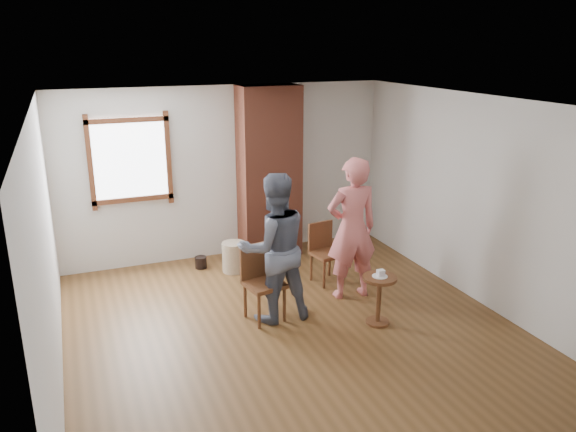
# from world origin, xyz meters

# --- Properties ---
(ground) EXTENTS (5.50, 5.50, 0.00)m
(ground) POSITION_xyz_m (0.00, 0.00, 0.00)
(ground) COLOR brown
(ground) RESTS_ON ground
(room_shell) EXTENTS (5.04, 5.52, 2.62)m
(room_shell) POSITION_xyz_m (-0.06, 0.61, 1.81)
(room_shell) COLOR silver
(room_shell) RESTS_ON ground
(brick_chimney) EXTENTS (0.90, 0.50, 2.60)m
(brick_chimney) POSITION_xyz_m (0.60, 2.50, 1.30)
(brick_chimney) COLOR brown
(brick_chimney) RESTS_ON ground
(stoneware_crock) EXTENTS (0.37, 0.37, 0.44)m
(stoneware_crock) POSITION_xyz_m (-0.13, 2.01, 0.22)
(stoneware_crock) COLOR #C3AC8C
(stoneware_crock) RESTS_ON ground
(dark_pot) EXTENTS (0.22, 0.22, 0.17)m
(dark_pot) POSITION_xyz_m (-0.56, 2.30, 0.09)
(dark_pot) COLOR black
(dark_pot) RESTS_ON ground
(dining_chair_left) EXTENTS (0.49, 0.49, 0.91)m
(dining_chair_left) POSITION_xyz_m (-0.23, 0.53, 0.51)
(dining_chair_left) COLOR brown
(dining_chair_left) RESTS_ON ground
(dining_chair_right) EXTENTS (0.45, 0.45, 0.83)m
(dining_chair_right) POSITION_xyz_m (0.94, 1.23, 0.46)
(dining_chair_right) COLOR brown
(dining_chair_right) RESTS_ON ground
(side_table) EXTENTS (0.40, 0.40, 0.60)m
(side_table) POSITION_xyz_m (1.00, -0.14, 0.40)
(side_table) COLOR brown
(side_table) RESTS_ON ground
(cake_plate) EXTENTS (0.18, 0.18, 0.01)m
(cake_plate) POSITION_xyz_m (1.00, -0.14, 0.60)
(cake_plate) COLOR white
(cake_plate) RESTS_ON side_table
(cake_slice) EXTENTS (0.08, 0.07, 0.06)m
(cake_slice) POSITION_xyz_m (1.01, -0.14, 0.64)
(cake_slice) COLOR white
(cake_slice) RESTS_ON cake_plate
(man) EXTENTS (0.88, 0.68, 1.80)m
(man) POSITION_xyz_m (-0.09, 0.45, 0.90)
(man) COLOR #121A32
(man) RESTS_ON ground
(person_pink) EXTENTS (0.71, 0.49, 1.85)m
(person_pink) POSITION_xyz_m (1.04, 0.65, 0.93)
(person_pink) COLOR #DC6E6E
(person_pink) RESTS_ON ground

